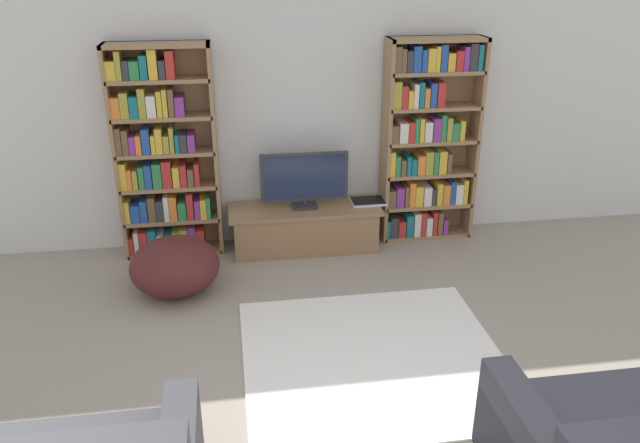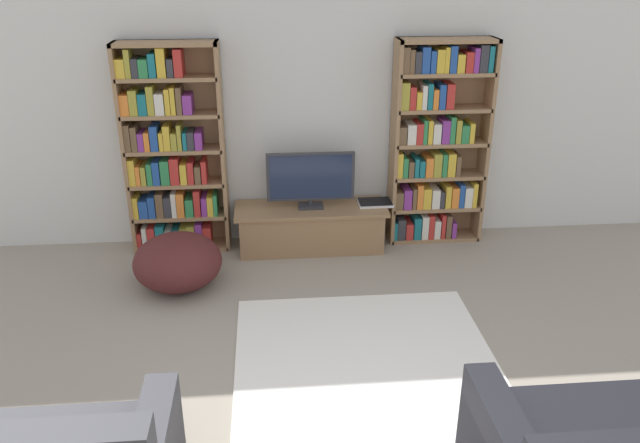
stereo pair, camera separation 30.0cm
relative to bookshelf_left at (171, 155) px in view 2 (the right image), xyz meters
name	(u,v)px [view 2 (the right image)]	position (x,y,z in m)	size (l,w,h in m)	color
wall_back	(309,113)	(1.33, 0.18, 0.33)	(8.80, 0.06, 2.60)	silver
bookshelf_left	(171,155)	(0.00, 0.00, 0.00)	(0.94, 0.30, 2.02)	#93704C
bookshelf_right	(435,144)	(2.57, 0.00, 0.04)	(0.94, 0.30, 2.02)	#93704C
tv_stand	(311,227)	(1.32, -0.14, -0.75)	(1.49, 0.53, 0.44)	#8E6B47
television	(311,179)	(1.32, -0.15, -0.23)	(0.85, 0.16, 0.56)	#2D2D33
laptop	(375,203)	(1.97, -0.11, -0.52)	(0.34, 0.25, 0.03)	silver
area_rug	(366,360)	(1.58, -2.08, -0.96)	(1.89, 1.81, 0.02)	white
beanbag_ottoman	(178,262)	(0.10, -0.84, -0.72)	(0.77, 0.77, 0.48)	#4C1E1E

